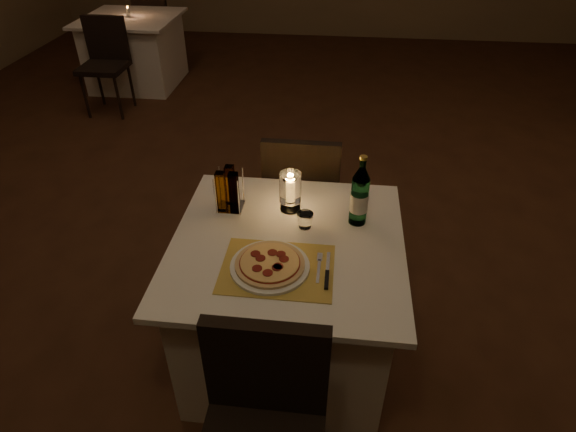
# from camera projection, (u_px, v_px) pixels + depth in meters

# --- Properties ---
(floor) EXTENTS (8.00, 10.00, 0.02)m
(floor) POSITION_uv_depth(u_px,v_px,m) (295.00, 251.00, 3.18)
(floor) COLOR #462716
(floor) RESTS_ON ground
(main_table) EXTENTS (1.00, 1.00, 0.74)m
(main_table) POSITION_uv_depth(u_px,v_px,m) (288.00, 301.00, 2.29)
(main_table) COLOR white
(main_table) RESTS_ON ground
(chair_near) EXTENTS (0.42, 0.42, 0.90)m
(chair_near) POSITION_uv_depth(u_px,v_px,m) (263.00, 419.00, 1.61)
(chair_near) COLOR black
(chair_near) RESTS_ON ground
(chair_far) EXTENTS (0.42, 0.42, 0.90)m
(chair_far) POSITION_uv_depth(u_px,v_px,m) (302.00, 189.00, 2.76)
(chair_far) COLOR black
(chair_far) RESTS_ON ground
(placemat) EXTENTS (0.45, 0.34, 0.00)m
(placemat) POSITION_uv_depth(u_px,v_px,m) (277.00, 269.00, 1.93)
(placemat) COLOR gold
(placemat) RESTS_ON main_table
(plate) EXTENTS (0.32, 0.32, 0.01)m
(plate) POSITION_uv_depth(u_px,v_px,m) (270.00, 266.00, 1.92)
(plate) COLOR white
(plate) RESTS_ON placemat
(pizza) EXTENTS (0.28, 0.28, 0.02)m
(pizza) POSITION_uv_depth(u_px,v_px,m) (270.00, 263.00, 1.91)
(pizza) COLOR #D8B77F
(pizza) RESTS_ON plate
(fork) EXTENTS (0.02, 0.18, 0.00)m
(fork) POSITION_uv_depth(u_px,v_px,m) (319.00, 265.00, 1.94)
(fork) COLOR silver
(fork) RESTS_ON placemat
(knife) EXTENTS (0.02, 0.22, 0.01)m
(knife) POSITION_uv_depth(u_px,v_px,m) (327.00, 276.00, 1.88)
(knife) COLOR black
(knife) RESTS_ON placemat
(tumbler) EXTENTS (0.07, 0.07, 0.07)m
(tumbler) POSITION_uv_depth(u_px,v_px,m) (305.00, 220.00, 2.13)
(tumbler) COLOR white
(tumbler) RESTS_ON main_table
(water_bottle) EXTENTS (0.08, 0.08, 0.34)m
(water_bottle) POSITION_uv_depth(u_px,v_px,m) (359.00, 197.00, 2.10)
(water_bottle) COLOR #549D6A
(water_bottle) RESTS_ON main_table
(hurricane_candle) EXTENTS (0.10, 0.10, 0.19)m
(hurricane_candle) POSITION_uv_depth(u_px,v_px,m) (290.00, 189.00, 2.20)
(hurricane_candle) COLOR white
(hurricane_candle) RESTS_ON main_table
(cruet_caddy) EXTENTS (0.12, 0.12, 0.21)m
(cruet_caddy) POSITION_uv_depth(u_px,v_px,m) (229.00, 191.00, 2.21)
(cruet_caddy) COLOR white
(cruet_caddy) RESTS_ON main_table
(neighbor_table_left) EXTENTS (1.00, 1.00, 0.74)m
(neighbor_table_left) POSITION_uv_depth(u_px,v_px,m) (135.00, 51.00, 5.39)
(neighbor_table_left) COLOR white
(neighbor_table_left) RESTS_ON ground
(neighbor_chair_la) EXTENTS (0.42, 0.42, 0.90)m
(neighbor_chair_la) POSITION_uv_depth(u_px,v_px,m) (105.00, 55.00, 4.71)
(neighbor_chair_la) COLOR black
(neighbor_chair_la) RESTS_ON ground
(neighbor_chair_lb) EXTENTS (0.42, 0.42, 0.90)m
(neighbor_chair_lb) POSITION_uv_depth(u_px,v_px,m) (154.00, 18.00, 5.86)
(neighbor_chair_lb) COLOR black
(neighbor_chair_lb) RESTS_ON ground
(neighbor_candle_left) EXTENTS (0.03, 0.03, 0.11)m
(neighbor_candle_left) POSITION_uv_depth(u_px,v_px,m) (128.00, 12.00, 5.14)
(neighbor_candle_left) COLOR white
(neighbor_candle_left) RESTS_ON neighbor_table_left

